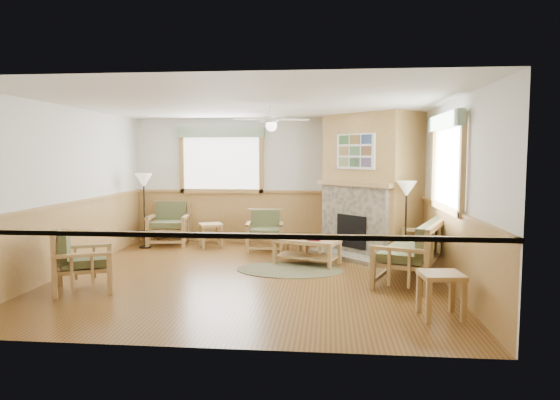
# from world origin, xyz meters

# --- Properties ---
(floor) EXTENTS (6.00, 6.00, 0.01)m
(floor) POSITION_xyz_m (0.00, 0.00, -0.01)
(floor) COLOR brown
(floor) RESTS_ON ground
(ceiling) EXTENTS (6.00, 6.00, 0.01)m
(ceiling) POSITION_xyz_m (0.00, 0.00, 2.70)
(ceiling) COLOR white
(ceiling) RESTS_ON floor
(wall_back) EXTENTS (6.00, 0.02, 2.70)m
(wall_back) POSITION_xyz_m (0.00, 3.00, 1.35)
(wall_back) COLOR white
(wall_back) RESTS_ON floor
(wall_front) EXTENTS (6.00, 0.02, 2.70)m
(wall_front) POSITION_xyz_m (0.00, -3.00, 1.35)
(wall_front) COLOR white
(wall_front) RESTS_ON floor
(wall_left) EXTENTS (0.02, 6.00, 2.70)m
(wall_left) POSITION_xyz_m (-3.00, 0.00, 1.35)
(wall_left) COLOR white
(wall_left) RESTS_ON floor
(wall_right) EXTENTS (0.02, 6.00, 2.70)m
(wall_right) POSITION_xyz_m (3.00, 0.00, 1.35)
(wall_right) COLOR white
(wall_right) RESTS_ON floor
(wainscot) EXTENTS (6.00, 6.00, 1.10)m
(wainscot) POSITION_xyz_m (0.00, 0.00, 0.55)
(wainscot) COLOR #AB8246
(wainscot) RESTS_ON floor
(fireplace) EXTENTS (3.11, 3.11, 2.70)m
(fireplace) POSITION_xyz_m (2.05, 2.05, 1.35)
(fireplace) COLOR #AB8246
(fireplace) RESTS_ON floor
(window_back) EXTENTS (1.90, 0.16, 1.50)m
(window_back) POSITION_xyz_m (-1.10, 2.96, 2.53)
(window_back) COLOR white
(window_back) RESTS_ON wall_back
(window_right) EXTENTS (0.16, 1.90, 1.50)m
(window_right) POSITION_xyz_m (2.96, -0.20, 2.53)
(window_right) COLOR white
(window_right) RESTS_ON wall_right
(ceiling_fan) EXTENTS (1.59, 1.59, 0.36)m
(ceiling_fan) POSITION_xyz_m (0.30, 0.30, 2.66)
(ceiling_fan) COLOR white
(ceiling_fan) RESTS_ON ceiling
(sofa) EXTENTS (2.15, 1.48, 0.92)m
(sofa) POSITION_xyz_m (2.55, 0.11, 0.46)
(sofa) COLOR #A7834E
(sofa) RESTS_ON floor
(armchair_back_left) EXTENTS (0.90, 0.90, 0.91)m
(armchair_back_left) POSITION_xyz_m (-2.16, 2.55, 0.46)
(armchair_back_left) COLOR #A7834E
(armchair_back_left) RESTS_ON floor
(armchair_back_right) EXTENTS (0.78, 0.78, 0.81)m
(armchair_back_right) POSITION_xyz_m (-0.04, 2.08, 0.41)
(armchair_back_right) COLOR #A7834E
(armchair_back_right) RESTS_ON floor
(armchair_left) EXTENTS (1.00, 1.00, 0.85)m
(armchair_left) POSITION_xyz_m (-2.22, -1.07, 0.43)
(armchair_left) COLOR #A7834E
(armchair_left) RESTS_ON floor
(coffee_table) EXTENTS (1.24, 0.92, 0.44)m
(coffee_table) POSITION_xyz_m (0.85, 0.93, 0.22)
(coffee_table) COLOR #A7834E
(coffee_table) RESTS_ON floor
(end_table_chairs) EXTENTS (0.58, 0.58, 0.50)m
(end_table_chairs) POSITION_xyz_m (-1.21, 2.34, 0.25)
(end_table_chairs) COLOR #A7834E
(end_table_chairs) RESTS_ON floor
(end_table_sofa) EXTENTS (0.52, 0.51, 0.53)m
(end_table_sofa) POSITION_xyz_m (2.55, -1.80, 0.27)
(end_table_sofa) COLOR #A7834E
(end_table_sofa) RESTS_ON floor
(footstool) EXTENTS (0.62, 0.62, 0.42)m
(footstool) POSITION_xyz_m (0.96, 1.41, 0.21)
(footstool) COLOR #A7834E
(footstool) RESTS_ON floor
(braided_rug) EXTENTS (1.84, 1.84, 0.01)m
(braided_rug) POSITION_xyz_m (0.59, 0.44, 0.01)
(braided_rug) COLOR brown
(braided_rug) RESTS_ON floor
(floor_lamp_left) EXTENTS (0.37, 0.37, 1.55)m
(floor_lamp_left) POSITION_xyz_m (-2.55, 2.17, 0.77)
(floor_lamp_left) COLOR black
(floor_lamp_left) RESTS_ON floor
(floor_lamp_right) EXTENTS (0.38, 0.38, 1.48)m
(floor_lamp_right) POSITION_xyz_m (2.55, 0.96, 0.74)
(floor_lamp_right) COLOR black
(floor_lamp_right) RESTS_ON floor
(book_red) EXTENTS (0.29, 0.35, 0.03)m
(book_red) POSITION_xyz_m (1.00, 0.88, 0.47)
(book_red) COLOR maroon
(book_red) RESTS_ON coffee_table
(book_dark) EXTENTS (0.30, 0.33, 0.03)m
(book_dark) POSITION_xyz_m (0.70, 1.00, 0.47)
(book_dark) COLOR black
(book_dark) RESTS_ON coffee_table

